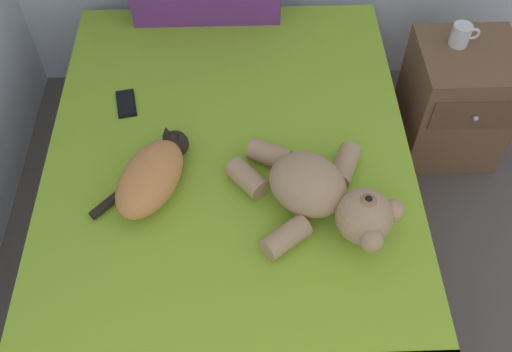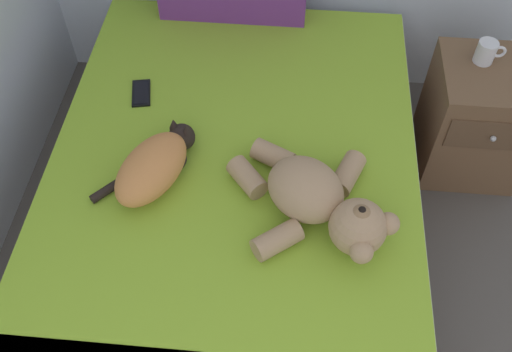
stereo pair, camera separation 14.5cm
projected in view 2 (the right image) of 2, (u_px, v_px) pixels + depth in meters
The scene contains 6 objects.
bed at pixel (234, 209), 2.29m from camera, with size 1.40×2.01×0.50m.
cat at pixel (155, 165), 2.01m from camera, with size 0.36×0.42×0.15m.
teddy_bear at pixel (320, 201), 1.90m from camera, with size 0.58×0.51×0.20m.
cell_phone at pixel (141, 93), 2.32m from camera, with size 0.10×0.16×0.01m.
nightstand at pixel (476, 119), 2.55m from camera, with size 0.42×0.44×0.56m.
mug at pixel (486, 52), 2.33m from camera, with size 0.12×0.08×0.09m.
Camera 2 is at (1.20, 1.47, 2.15)m, focal length 40.52 mm.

